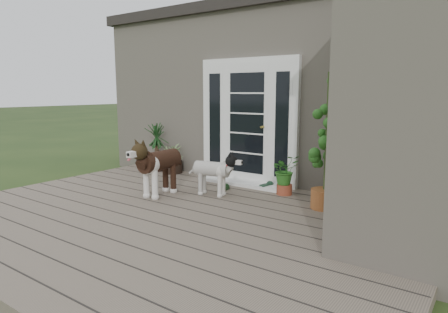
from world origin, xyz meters
The scene contains 16 objects.
deck centered at (0.00, 0.40, 0.06)m, with size 6.20×4.60×0.12m, color #6B5B4C.
house_main centered at (0.00, 4.65, 1.55)m, with size 7.40×4.00×3.10m, color #665E54.
roof_main centered at (0.00, 4.65, 3.20)m, with size 7.60×4.20×0.20m, color #2D2826.
house_wing centered at (2.90, 1.50, 1.55)m, with size 1.60×2.40×3.10m, color #665E54.
door_unit centered at (-0.20, 2.60, 1.19)m, with size 1.90×0.14×2.15m, color white.
door_step centered at (-0.20, 2.40, 0.14)m, with size 1.60×0.40×0.05m, color white.
brindle_dog centered at (-0.81, 1.04, 0.52)m, with size 0.41×0.95×0.79m, color #392014, non-canonical shape.
white_dog centered at (-0.16, 1.52, 0.42)m, with size 0.31×0.72×0.60m, color white, non-canonical shape.
spider_plant centered at (-1.80, 2.40, 0.45)m, with size 0.61×0.61×0.65m, color #9DBE75, non-canonical shape.
yucca centered at (-2.23, 2.40, 0.59)m, with size 0.66×0.66×0.95m, color black, non-canonical shape.
herb_a centered at (0.73, 2.21, 0.39)m, with size 0.42×0.42×0.54m, color #1A5D1C.
herb_b centered at (1.58, 2.10, 0.45)m, with size 0.43×0.43×0.65m, color #205E1A.
herb_c centered at (2.29, 2.40, 0.42)m, with size 0.38×0.38×0.60m, color #27621C.
sapling centered at (1.51, 1.85, 1.07)m, with size 0.56×0.56×1.91m, color #214C15, non-canonical shape.
clog_left centered at (-0.19, 1.86, 0.16)m, with size 0.12×0.27×0.08m, color black, non-canonical shape.
clog_right centered at (0.31, 2.39, 0.16)m, with size 0.14×0.30×0.09m, color black, non-canonical shape.
Camera 1 is at (3.42, -3.17, 1.71)m, focal length 31.50 mm.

